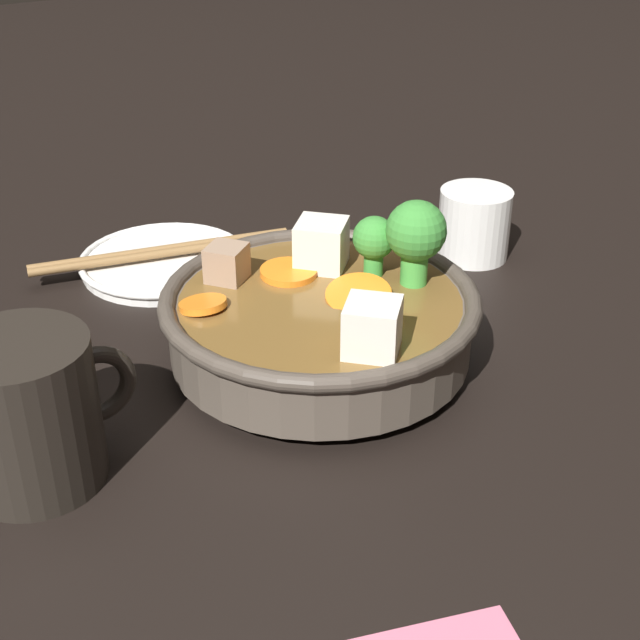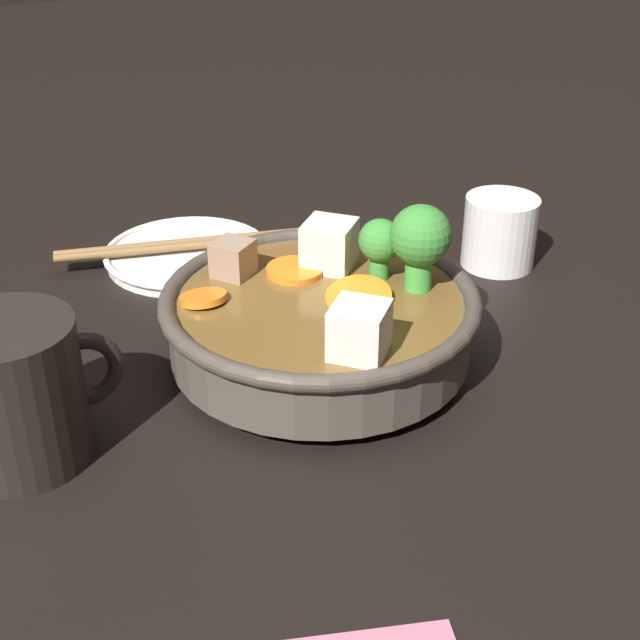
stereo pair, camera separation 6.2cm
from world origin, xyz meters
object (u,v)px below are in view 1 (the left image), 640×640
Objects in this scene: side_saucer at (164,261)px; dark_mug at (29,412)px; tea_cup at (474,223)px; chopsticks_pair at (163,251)px; stirfry_bowl at (323,315)px.

side_saucer is 0.28m from dark_mug.
tea_cup reaches higher than side_saucer.
dark_mug reaches higher than chopsticks_pair.
chopsticks_pair is (-0.04, 0.20, -0.02)m from stirfry_bowl.
stirfry_bowl is at bearing 4.88° from dark_mug.
stirfry_bowl reaches higher than tea_cup.
stirfry_bowl is 0.21m from dark_mug.
chopsticks_pair is at bearing 100.26° from stirfry_bowl.
stirfry_bowl is at bearing -158.82° from tea_cup.
stirfry_bowl reaches higher than dark_mug.
stirfry_bowl is 3.54× the size of tea_cup.
chopsticks_pair is at bearing 51.62° from dark_mug.
chopsticks_pair is at bearing 180.00° from side_saucer.
side_saucer is at bearing 153.69° from tea_cup.
tea_cup is 0.42m from dark_mug.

